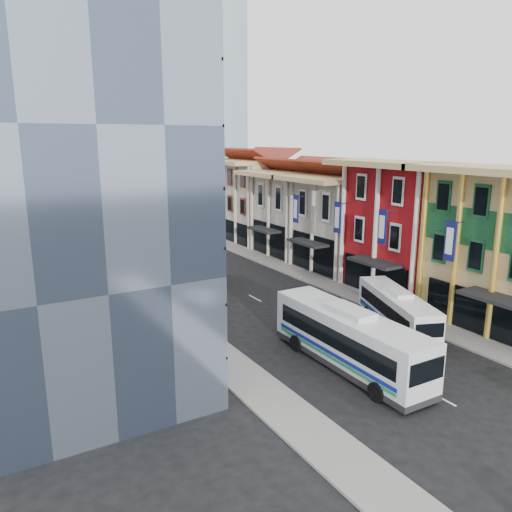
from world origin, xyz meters
TOP-DOWN VIEW (x-y plane):
  - ground at (0.00, 0.00)m, footprint 200.00×200.00m
  - sidewalk_right at (8.50, 22.00)m, footprint 3.00×90.00m
  - sidewalk_left at (-8.50, 22.00)m, footprint 3.00×90.00m
  - shophouse_red at (14.00, 17.00)m, footprint 8.00×10.00m
  - shophouse_cream_near at (14.00, 26.50)m, footprint 8.00×9.00m
  - shophouse_cream_mid at (14.00, 35.50)m, footprint 8.00×9.00m
  - shophouse_cream_far at (14.00, 46.00)m, footprint 8.00×12.00m
  - office_tower at (-17.00, 19.00)m, footprint 12.00×26.00m
  - office_block_far at (-16.00, 42.00)m, footprint 10.00×18.00m
  - bus_left_near at (-2.00, 6.67)m, footprint 3.03×12.66m
  - bus_left_far at (-2.00, 29.73)m, footprint 5.56×10.89m
  - bus_right at (5.45, 9.78)m, footprint 5.83×10.29m

SIDE VIEW (x-z plane):
  - ground at x=0.00m, z-range 0.00..0.00m
  - sidewalk_right at x=8.50m, z-range 0.00..0.15m
  - sidewalk_left at x=-8.50m, z-range 0.00..0.15m
  - bus_right at x=5.45m, z-range 0.00..3.24m
  - bus_left_far at x=-2.00m, z-range 0.00..3.41m
  - bus_left_near at x=-2.00m, z-range 0.00..4.05m
  - shophouse_cream_near at x=14.00m, z-range 0.00..10.00m
  - shophouse_cream_mid at x=14.00m, z-range 0.00..10.00m
  - shophouse_cream_far at x=14.00m, z-range 0.00..11.00m
  - shophouse_red at x=14.00m, z-range 0.00..12.00m
  - office_block_far at x=-16.00m, z-range 0.00..14.00m
  - office_tower at x=-17.00m, z-range 0.00..30.00m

